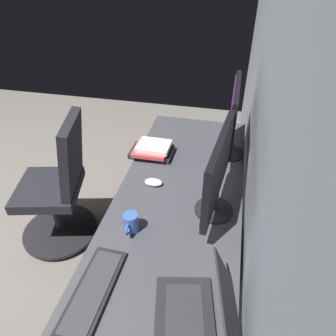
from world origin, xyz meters
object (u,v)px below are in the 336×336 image
(drawer_pedestal, at_px, (175,273))
(keyboard_main, at_px, (93,292))
(office_chair, at_px, (59,189))
(coffee_mug, at_px, (131,223))
(book_stack_near, at_px, (152,149))
(monitor_secondary, at_px, (218,171))
(laptop_leftmost, at_px, (202,313))
(mouse_main, at_px, (154,182))
(monitor_primary, at_px, (233,117))

(drawer_pedestal, relative_size, keyboard_main, 1.64)
(drawer_pedestal, bearing_deg, keyboard_main, -30.80)
(office_chair, bearing_deg, coffee_mug, 54.90)
(book_stack_near, xyz_separation_m, office_chair, (0.17, -0.64, -0.31))
(keyboard_main, xyz_separation_m, coffee_mug, (-0.35, 0.05, 0.04))
(monitor_secondary, bearing_deg, laptop_leftmost, 1.13)
(laptop_leftmost, bearing_deg, drawer_pedestal, -157.97)
(coffee_mug, relative_size, office_chair, 0.12)
(keyboard_main, bearing_deg, drawer_pedestal, 149.20)
(drawer_pedestal, relative_size, coffee_mug, 6.09)
(mouse_main, height_order, office_chair, office_chair)
(drawer_pedestal, bearing_deg, monitor_secondary, 130.71)
(office_chair, bearing_deg, monitor_primary, 104.26)
(laptop_leftmost, xyz_separation_m, office_chair, (-0.87, -1.09, -0.32))
(keyboard_main, xyz_separation_m, office_chair, (-0.85, -0.66, -0.28))
(coffee_mug, bearing_deg, monitor_secondary, 120.43)
(monitor_primary, xyz_separation_m, coffee_mug, (0.78, -0.42, -0.22))
(keyboard_main, xyz_separation_m, book_stack_near, (-1.02, -0.02, 0.03))
(book_stack_near, bearing_deg, coffee_mug, 5.62)
(monitor_secondary, distance_m, coffee_mug, 0.48)
(mouse_main, bearing_deg, keyboard_main, -5.43)
(mouse_main, bearing_deg, coffee_mug, -2.95)
(drawer_pedestal, distance_m, keyboard_main, 0.64)
(monitor_primary, relative_size, book_stack_near, 1.89)
(laptop_leftmost, bearing_deg, keyboard_main, -92.52)
(book_stack_near, height_order, office_chair, office_chair)
(coffee_mug, bearing_deg, book_stack_near, -174.38)
(laptop_leftmost, distance_m, keyboard_main, 0.44)
(keyboard_main, height_order, office_chair, office_chair)
(monitor_secondary, relative_size, keyboard_main, 1.33)
(office_chair, bearing_deg, drawer_pedestal, 65.20)
(keyboard_main, bearing_deg, laptop_leftmost, 87.48)
(monitor_secondary, bearing_deg, keyboard_main, -36.50)
(monitor_primary, distance_m, monitor_secondary, 0.56)
(keyboard_main, relative_size, book_stack_near, 1.52)
(keyboard_main, height_order, book_stack_near, book_stack_near)
(mouse_main, bearing_deg, drawer_pedestal, 32.85)
(monitor_secondary, xyz_separation_m, keyboard_main, (0.57, -0.43, -0.25))
(laptop_leftmost, bearing_deg, book_stack_near, -156.41)
(coffee_mug, bearing_deg, office_chair, -125.10)
(drawer_pedestal, xyz_separation_m, book_stack_near, (-0.59, -0.27, 0.42))
(monitor_primary, height_order, coffee_mug, monitor_primary)
(drawer_pedestal, xyz_separation_m, laptop_leftmost, (0.45, 0.18, 0.43))
(monitor_secondary, xyz_separation_m, office_chair, (-0.28, -1.08, -0.53))
(keyboard_main, bearing_deg, monitor_primary, 157.52)
(monitor_secondary, relative_size, coffee_mug, 4.92)
(keyboard_main, distance_m, book_stack_near, 1.02)
(monitor_secondary, distance_m, book_stack_near, 0.66)
(drawer_pedestal, distance_m, monitor_primary, 0.99)
(drawer_pedestal, distance_m, office_chair, 1.01)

